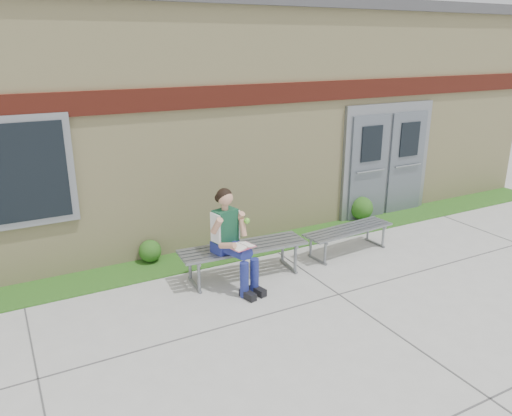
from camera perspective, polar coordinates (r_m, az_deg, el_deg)
ground at (r=6.47m, az=4.96°, el=-13.64°), size 80.00×80.00×0.00m
grass_strip at (r=8.50m, az=-4.66°, el=-5.38°), size 16.00×0.80×0.02m
school_building at (r=11.06m, az=-12.18°, el=11.08°), size 16.20×6.22×4.20m
bench_left at (r=7.60m, az=-1.45°, el=-5.16°), size 1.99×0.68×0.51m
bench_right at (r=8.64m, az=10.49°, el=-2.93°), size 1.70×0.60×0.43m
girl at (r=7.16m, az=-2.74°, el=-3.39°), size 0.58×0.91×1.48m
shrub_mid at (r=8.33m, az=-12.01°, el=-4.83°), size 0.36×0.36×0.36m
shrub_east at (r=10.29m, az=11.96°, el=-0.01°), size 0.47×0.47×0.47m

